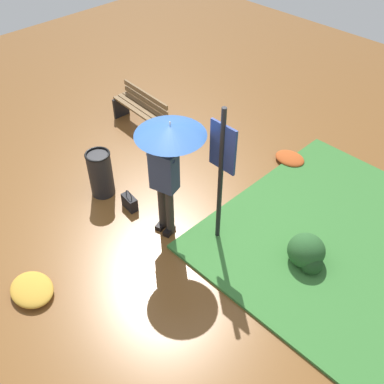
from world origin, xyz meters
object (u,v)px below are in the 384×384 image
at_px(handbag, 130,202).
at_px(info_sign_post, 222,163).
at_px(park_bench, 141,110).
at_px(person_with_umbrella, 168,151).
at_px(trash_bin, 101,173).

bearing_deg(handbag, info_sign_post, 21.07).
bearing_deg(park_bench, person_with_umbrella, -31.36).
bearing_deg(park_bench, trash_bin, -58.39).
bearing_deg(park_bench, handbag, -44.67).
distance_m(person_with_umbrella, handbag, 1.67).
xyz_separation_m(handbag, trash_bin, (-0.63, -0.08, 0.29)).
relative_size(info_sign_post, handbag, 6.22).
distance_m(person_with_umbrella, park_bench, 3.25).
bearing_deg(trash_bin, person_with_umbrella, 8.12).
bearing_deg(trash_bin, park_bench, 121.61).
height_order(park_bench, trash_bin, trash_bin).
xyz_separation_m(person_with_umbrella, trash_bin, (-1.49, -0.21, -1.13)).
bearing_deg(handbag, person_with_umbrella, 8.58).
height_order(info_sign_post, park_bench, info_sign_post).
bearing_deg(park_bench, info_sign_post, -19.77).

